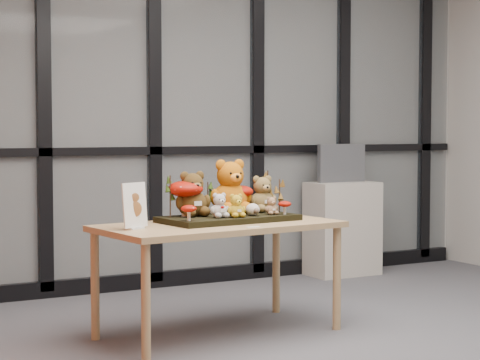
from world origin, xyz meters
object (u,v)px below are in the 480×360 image
bear_small_yellow (236,204)px  cabinet (342,229)px  bear_beige_small (271,205)px  sign_holder (135,208)px  display_table (219,235)px  plush_cream_hedgehog (253,209)px  mushroom_back_left (185,197)px  bear_brown_medium (192,191)px  mushroom_front_left (189,212)px  mushroom_back_right (240,198)px  bear_pooh_yellow (230,184)px  bear_tan_back (262,192)px  bear_white_bow (219,204)px  diorama_tray (229,218)px  mushroom_front_right (285,207)px  monitor (342,163)px

bear_small_yellow → cabinet: bearing=32.5°
bear_beige_small → sign_holder: 0.90m
display_table → bear_beige_small: 0.39m
plush_cream_hedgehog → mushroom_back_left: 0.41m
bear_beige_small → sign_holder: sign_holder is taller
bear_brown_medium → mushroom_front_left: bear_brown_medium is taller
mushroom_back_right → sign_holder: 0.82m
bear_pooh_yellow → bear_brown_medium: (-0.27, -0.04, -0.04)m
bear_brown_medium → mushroom_back_left: bearing=171.6°
bear_beige_small → cabinet: 2.09m
bear_tan_back → bear_small_yellow: bearing=-150.0°
bear_white_bow → plush_cream_hedgehog: size_ratio=1.96×
diorama_tray → bear_white_bow: (-0.11, -0.09, 0.10)m
bear_tan_back → mushroom_front_right: (0.04, -0.21, -0.08)m
bear_brown_medium → mushroom_front_left: 0.29m
bear_brown_medium → bear_white_bow: 0.20m
bear_pooh_yellow → monitor: size_ratio=0.82×
bear_pooh_yellow → mushroom_back_right: size_ratio=1.95×
bear_pooh_yellow → bear_tan_back: (0.23, -0.00, -0.06)m
mushroom_front_right → cabinet: bearing=44.5°
bear_beige_small → mushroom_back_left: 0.53m
mushroom_back_right → mushroom_front_left: 0.56m
bear_brown_medium → monitor: size_ratio=0.66×
bear_pooh_yellow → plush_cream_hedgehog: (0.05, -0.19, -0.14)m
monitor → mushroom_back_left: bearing=-148.2°
bear_small_yellow → bear_white_bow: 0.10m
bear_small_yellow → mushroom_back_right: (0.15, 0.23, 0.02)m
mushroom_back_left → sign_holder: size_ratio=0.91×
bear_tan_back → cabinet: size_ratio=0.32×
mushroom_front_left → diorama_tray: bearing=25.4°
mushroom_back_right → sign_holder: sign_holder is taller
bear_beige_small → mushroom_front_right: size_ratio=1.34×
bear_white_bow → bear_pooh_yellow: bearing=42.1°
mushroom_back_right → cabinet: (1.63, 1.19, -0.40)m
mushroom_back_right → monitor: size_ratio=0.42×
mushroom_front_right → sign_holder: size_ratio=0.35×
mushroom_back_left → sign_holder: mushroom_back_left is taller
mushroom_back_right → cabinet: mushroom_back_right is taller
bear_pooh_yellow → bear_white_bow: bearing=-137.9°
mushroom_back_left → monitor: monitor is taller
bear_small_yellow → bear_beige_small: bearing=2.9°
bear_white_bow → monitor: size_ratio=0.36×
diorama_tray → bear_small_yellow: (-0.01, -0.11, 0.09)m
monitor → bear_white_bow: bearing=-143.0°
mushroom_back_right → monitor: (1.63, 1.21, 0.14)m
display_table → plush_cream_hedgehog: plush_cream_hedgehog is taller
bear_pooh_yellow → bear_brown_medium: size_ratio=1.24×
display_table → bear_brown_medium: bear_brown_medium is taller
bear_white_bow → monitor: bearing=30.9°
bear_brown_medium → sign_holder: bearing=-163.7°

